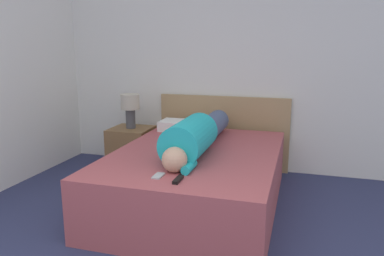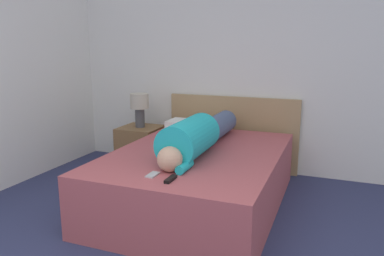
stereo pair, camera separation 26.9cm
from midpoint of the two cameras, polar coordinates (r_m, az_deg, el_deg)
wall_back at (r=4.50m, az=5.26°, el=10.08°), size 5.56×0.06×2.60m
bed at (r=3.53m, az=-1.48°, el=-7.67°), size 1.47×2.05×0.53m
headboard at (r=4.57m, az=3.06°, el=-0.68°), size 1.59×0.04×0.89m
nightstand at (r=4.61m, az=-10.84°, el=-3.15°), size 0.47×0.47×0.52m
table_lamp at (r=4.50m, az=-11.11°, el=3.29°), size 0.22×0.22×0.41m
person_lying at (r=3.42m, az=-1.49°, el=-1.15°), size 0.34×1.65×0.34m
pillow_near_headboard at (r=4.28m, az=-3.02°, el=0.32°), size 0.54×0.31×0.11m
tv_remote at (r=2.70m, az=-5.01°, el=-7.88°), size 0.04×0.15×0.02m
cell_phone at (r=2.81m, az=-7.90°, el=-7.26°), size 0.06×0.13×0.01m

